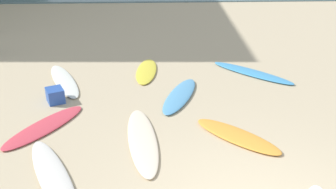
% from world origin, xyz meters
% --- Properties ---
extents(surfboard_0, '(1.28, 2.25, 0.08)m').
position_xyz_m(surfboard_0, '(-0.87, 4.43, 0.04)').
color(surfboard_0, '#569FD4').
rests_on(surfboard_0, ground_plane).
extents(surfboard_3, '(0.85, 2.61, 0.07)m').
position_xyz_m(surfboard_3, '(-1.77, 2.41, 0.03)').
color(surfboard_3, '#F6E0C3').
rests_on(surfboard_3, ground_plane).
extents(surfboard_5, '(1.79, 1.82, 0.08)m').
position_xyz_m(surfboard_5, '(0.14, 2.46, 0.04)').
color(surfboard_5, '#F29C37').
rests_on(surfboard_5, ground_plane).
extents(surfboard_6, '(1.51, 2.57, 0.07)m').
position_xyz_m(surfboard_6, '(-3.96, 5.55, 0.03)').
color(surfboard_6, white).
rests_on(surfboard_6, ground_plane).
extents(surfboard_7, '(0.74, 2.07, 0.07)m').
position_xyz_m(surfboard_7, '(-1.72, 6.16, 0.03)').
color(surfboard_7, yellow).
rests_on(surfboard_7, ground_plane).
extents(surfboard_8, '(2.19, 2.18, 0.08)m').
position_xyz_m(surfboard_8, '(1.31, 5.88, 0.04)').
color(surfboard_8, '#4299D6').
rests_on(surfboard_8, ground_plane).
extents(surfboard_9, '(1.66, 2.14, 0.06)m').
position_xyz_m(surfboard_9, '(-3.84, 3.04, 0.03)').
color(surfboard_9, '#DC4352').
rests_on(surfboard_9, ground_plane).
extents(surfboard_10, '(1.56, 2.44, 0.09)m').
position_xyz_m(surfboard_10, '(-3.26, 1.30, 0.04)').
color(surfboard_10, silver).
rests_on(surfboard_10, ground_plane).
extents(beach_cooler, '(0.53, 0.57, 0.34)m').
position_xyz_m(beach_cooler, '(-3.90, 4.29, 0.17)').
color(beach_cooler, '#2D56B2').
rests_on(beach_cooler, ground_plane).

